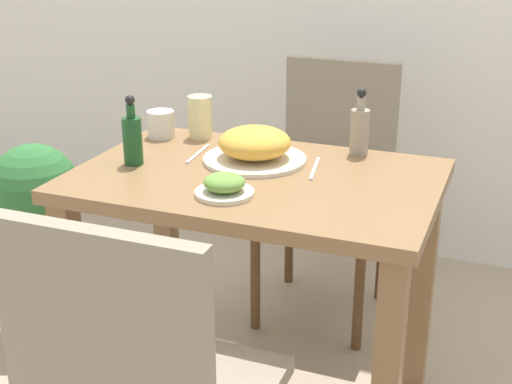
{
  "coord_description": "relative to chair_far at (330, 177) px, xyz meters",
  "views": [
    {
      "loc": [
        0.63,
        -1.62,
        1.35
      ],
      "look_at": [
        0.0,
        0.0,
        0.67
      ],
      "focal_mm": 50.0,
      "sensor_mm": 36.0,
      "label": 1
    }
  ],
  "objects": [
    {
      "name": "drink_cup",
      "position": [
        -0.41,
        -0.44,
        0.26
      ],
      "size": [
        0.08,
        0.08,
        0.08
      ],
      "color": "silver",
      "rests_on": "dining_table"
    },
    {
      "name": "spoon_utensil",
      "position": [
        0.1,
        -0.56,
        0.23
      ],
      "size": [
        0.04,
        0.17,
        0.0
      ],
      "rotation": [
        0.0,
        0.0,
        1.75
      ],
      "color": "silver",
      "rests_on": "dining_table"
    },
    {
      "name": "condiment_bottle",
      "position": [
        0.18,
        -0.39,
        0.3
      ],
      "size": [
        0.05,
        0.05,
        0.19
      ],
      "color": "gray",
      "rests_on": "dining_table"
    },
    {
      "name": "sauce_bottle",
      "position": [
        -0.36,
        -0.69,
        0.3
      ],
      "size": [
        0.05,
        0.05,
        0.19
      ],
      "color": "#194C23",
      "rests_on": "dining_table"
    },
    {
      "name": "side_plate",
      "position": [
        -0.04,
        -0.82,
        0.25
      ],
      "size": [
        0.14,
        0.14,
        0.06
      ],
      "color": "beige",
      "rests_on": "dining_table"
    },
    {
      "name": "chair_far",
      "position": [
        0.0,
        0.0,
        0.0
      ],
      "size": [
        0.42,
        0.42,
        0.88
      ],
      "color": "gray",
      "rests_on": "ground_plane"
    },
    {
      "name": "fork_utensil",
      "position": [
        -0.24,
        -0.56,
        0.23
      ],
      "size": [
        0.02,
        0.17,
        0.0
      ],
      "rotation": [
        0.0,
        0.0,
        1.65
      ],
      "color": "silver",
      "rests_on": "dining_table"
    },
    {
      "name": "potted_plant_left",
      "position": [
        -0.87,
        -0.49,
        -0.13
      ],
      "size": [
        0.29,
        0.29,
        0.65
      ],
      "color": "brown",
      "rests_on": "ground_plane"
    },
    {
      "name": "juice_glass",
      "position": [
        -0.3,
        -0.4,
        0.29
      ],
      "size": [
        0.07,
        0.07,
        0.13
      ],
      "color": "beige",
      "rests_on": "dining_table"
    },
    {
      "name": "dining_table",
      "position": [
        -0.03,
        -0.65,
        0.09
      ],
      "size": [
        0.94,
        0.62,
        0.72
      ],
      "color": "olive",
      "rests_on": "ground_plane"
    },
    {
      "name": "food_plate",
      "position": [
        -0.07,
        -0.56,
        0.27
      ],
      "size": [
        0.28,
        0.28,
        0.1
      ],
      "color": "beige",
      "rests_on": "dining_table"
    }
  ]
}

